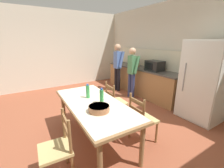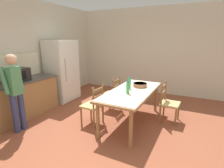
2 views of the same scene
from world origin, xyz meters
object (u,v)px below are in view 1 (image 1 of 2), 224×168
at_px(refrigerator, 204,81).
at_px(bottle_off_centre, 102,96).
at_px(dining_table, 94,106).
at_px(serving_bowl, 99,108).
at_px(microwave, 155,66).
at_px(person_at_sink, 118,65).
at_px(bottle_near_centre, 88,91).
at_px(chair_side_far_left, 115,102).
at_px(paper_bag, 136,61).
at_px(person_at_counter, 132,70).
at_px(chair_side_far_right, 142,119).
at_px(chair_side_near_right, 58,148).

relative_size(refrigerator, bottle_off_centre, 6.77).
bearing_deg(refrigerator, dining_table, -102.56).
height_order(dining_table, serving_bowl, serving_bowl).
height_order(microwave, person_at_sink, person_at_sink).
height_order(bottle_near_centre, chair_side_far_left, bottle_near_centre).
relative_size(refrigerator, microwave, 3.65).
height_order(paper_bag, chair_side_far_left, paper_bag).
bearing_deg(dining_table, bottle_near_centre, 178.96).
bearing_deg(paper_bag, refrigerator, -0.27).
relative_size(serving_bowl, person_at_counter, 0.20).
bearing_deg(paper_bag, bottle_off_centre, -51.19).
xyz_separation_m(dining_table, person_at_counter, (-1.37, 1.97, 0.21)).
relative_size(paper_bag, chair_side_far_right, 0.40).
height_order(refrigerator, person_at_counter, refrigerator).
bearing_deg(chair_side_near_right, chair_side_far_right, 92.26).
relative_size(refrigerator, serving_bowl, 5.71).
bearing_deg(bottle_near_centre, dining_table, -1.04).
distance_m(refrigerator, chair_side_near_right, 3.24).
distance_m(refrigerator, bottle_near_centre, 2.59).
distance_m(refrigerator, person_at_counter, 1.99).
distance_m(chair_side_far_left, chair_side_near_right, 1.72).
relative_size(microwave, person_at_counter, 0.31).
height_order(dining_table, bottle_off_centre, bottle_off_centre).
height_order(paper_bag, chair_side_near_right, paper_bag).
relative_size(chair_side_far_left, person_at_counter, 0.57).
bearing_deg(refrigerator, person_at_counter, -165.41).
xyz_separation_m(refrigerator, microwave, (-1.49, 0.02, 0.15)).
distance_m(microwave, person_at_counter, 0.69).
bearing_deg(chair_side_far_left, refrigerator, -116.27).
height_order(dining_table, person_at_sink, person_at_sink).
bearing_deg(paper_bag, person_at_sink, -129.74).
relative_size(bottle_off_centre, person_at_counter, 0.17).
xyz_separation_m(microwave, bottle_near_centre, (0.69, -2.48, -0.17)).
relative_size(person_at_sink, person_at_counter, 1.06).
distance_m(chair_side_near_right, person_at_sink, 3.84).
xyz_separation_m(dining_table, chair_side_far_right, (0.47, 0.72, -0.24)).
height_order(bottle_near_centre, person_at_counter, person_at_counter).
height_order(microwave, chair_side_near_right, microwave).
relative_size(microwave, bottle_off_centre, 1.85).
xyz_separation_m(refrigerator, bottle_near_centre, (-0.80, -2.46, -0.02)).
xyz_separation_m(chair_side_far_left, person_at_sink, (-1.77, 1.25, 0.50)).
distance_m(chair_side_far_right, chair_side_near_right, 1.45).
distance_m(refrigerator, microwave, 1.50).
distance_m(refrigerator, chair_side_far_left, 2.05).
bearing_deg(person_at_sink, chair_side_far_left, -125.26).
height_order(serving_bowl, chair_side_far_left, chair_side_far_left).
distance_m(bottle_near_centre, bottle_off_centre, 0.37).
bearing_deg(person_at_sink, refrigerator, -80.15).
relative_size(paper_bag, person_at_sink, 0.21).
distance_m(bottle_off_centre, person_at_counter, 2.37).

